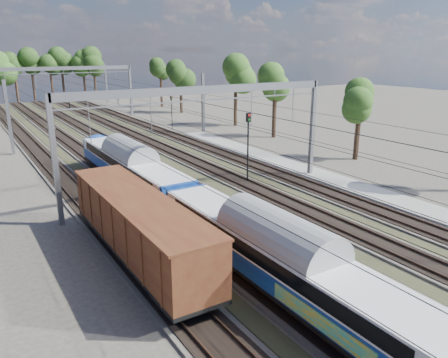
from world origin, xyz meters
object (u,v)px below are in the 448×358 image
emu_train (284,253)px  freight_boxcar (138,225)px  signal_near (248,139)px  signal_far (172,108)px  worker (70,107)px

emu_train → freight_boxcar: bearing=122.1°
emu_train → freight_boxcar: 8.47m
signal_near → signal_far: 29.65m
worker → freight_boxcar: bearing=155.2°
freight_boxcar → signal_far: size_ratio=2.87×
signal_near → signal_far: (6.19, 28.99, -0.77)m
worker → signal_near: size_ratio=0.28×
emu_train → freight_boxcar: emu_train is taller
freight_boxcar → emu_train: bearing=-57.9°
emu_train → worker: emu_train is taller
freight_boxcar → signal_far: signal_far is taller
signal_far → worker: bearing=115.0°
emu_train → signal_near: signal_near is taller
emu_train → signal_far: signal_far is taller
emu_train → freight_boxcar: size_ratio=4.12×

